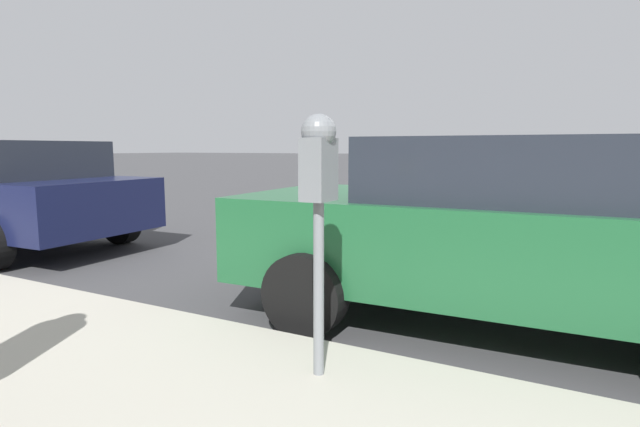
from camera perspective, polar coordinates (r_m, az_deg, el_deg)
name	(u,v)px	position (r m, az deg, el deg)	size (l,w,h in m)	color
ground_plane	(516,294)	(5.25, 21.50, -8.59)	(220.00, 220.00, 0.00)	#424244
parking_meter	(319,179)	(2.71, -0.15, 4.01)	(0.21, 0.19, 1.46)	gray
car_green	(514,228)	(4.14, 21.32, -1.60)	(2.11, 4.33, 1.49)	#1E5B33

